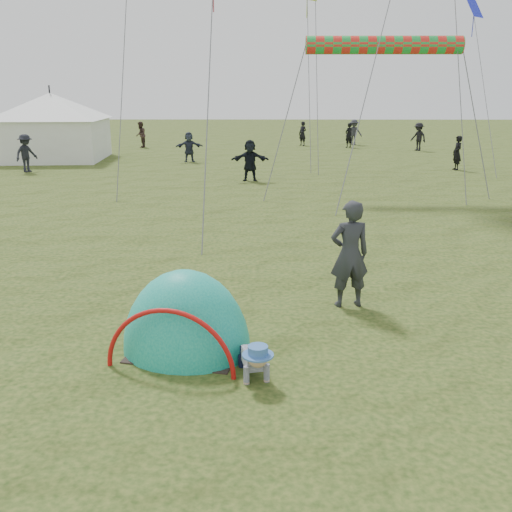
{
  "coord_description": "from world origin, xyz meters",
  "views": [
    {
      "loc": [
        0.29,
        -6.22,
        3.78
      ],
      "look_at": [
        0.2,
        3.28,
        1.0
      ],
      "focal_mm": 40.0,
      "sensor_mm": 36.0,
      "label": 1
    }
  ],
  "objects_px": {
    "standing_adult": "(350,254)",
    "event_marquee": "(53,124)",
    "crawling_toddler": "(254,358)",
    "popup_tent": "(187,350)"
  },
  "relations": [
    {
      "from": "standing_adult",
      "to": "crawling_toddler",
      "type": "bearing_deg",
      "value": 49.0
    },
    {
      "from": "standing_adult",
      "to": "event_marquee",
      "type": "height_order",
      "value": "event_marquee"
    },
    {
      "from": "popup_tent",
      "to": "event_marquee",
      "type": "xyz_separation_m",
      "value": [
        -10.42,
        24.24,
        1.93
      ]
    },
    {
      "from": "crawling_toddler",
      "to": "popup_tent",
      "type": "relative_size",
      "value": 0.3
    },
    {
      "from": "crawling_toddler",
      "to": "standing_adult",
      "type": "xyz_separation_m",
      "value": [
        1.66,
        2.72,
        0.68
      ]
    },
    {
      "from": "crawling_toddler",
      "to": "popup_tent",
      "type": "bearing_deg",
      "value": 126.89
    },
    {
      "from": "crawling_toddler",
      "to": "event_marquee",
      "type": "distance_m",
      "value": 27.63
    },
    {
      "from": "crawling_toddler",
      "to": "standing_adult",
      "type": "bearing_deg",
      "value": 45.19
    },
    {
      "from": "standing_adult",
      "to": "event_marquee",
      "type": "bearing_deg",
      "value": -69.28
    },
    {
      "from": "crawling_toddler",
      "to": "popup_tent",
      "type": "height_order",
      "value": "popup_tent"
    }
  ]
}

